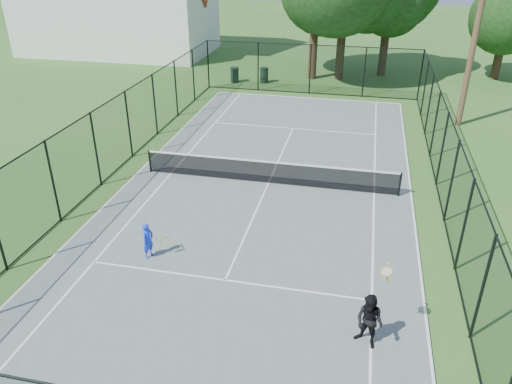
% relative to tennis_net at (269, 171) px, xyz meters
% --- Properties ---
extents(ground, '(120.00, 120.00, 0.00)m').
position_rel_tennis_net_xyz_m(ground, '(0.00, 0.00, -0.58)').
color(ground, '#336522').
extents(tennis_court, '(11.00, 24.00, 0.06)m').
position_rel_tennis_net_xyz_m(tennis_court, '(0.00, 0.00, -0.55)').
color(tennis_court, slate).
rests_on(tennis_court, ground).
extents(tennis_net, '(10.08, 0.08, 0.95)m').
position_rel_tennis_net_xyz_m(tennis_net, '(0.00, 0.00, 0.00)').
color(tennis_net, black).
rests_on(tennis_net, tennis_court).
extents(fence, '(13.10, 26.10, 3.00)m').
position_rel_tennis_net_xyz_m(fence, '(0.00, 0.00, 0.92)').
color(fence, black).
rests_on(fence, ground).
extents(tree_near_right, '(5.45, 5.45, 7.52)m').
position_rel_tennis_net_xyz_m(tree_near_right, '(4.39, 18.71, 4.20)').
color(tree_near_right, '#332114').
rests_on(tree_near_right, ground).
extents(tree_far_right, '(4.84, 4.84, 6.40)m').
position_rel_tennis_net_xyz_m(tree_far_right, '(11.99, 19.36, 3.38)').
color(tree_far_right, '#332114').
rests_on(tree_far_right, ground).
extents(trash_bin_left, '(0.58, 0.58, 0.99)m').
position_rel_tennis_net_xyz_m(trash_bin_left, '(-5.20, 14.60, -0.08)').
color(trash_bin_left, black).
rests_on(trash_bin_left, ground).
extents(trash_bin_right, '(0.58, 0.58, 1.00)m').
position_rel_tennis_net_xyz_m(trash_bin_right, '(-3.25, 14.91, -0.07)').
color(trash_bin_right, black).
rests_on(trash_bin_right, ground).
extents(utility_pole, '(1.40, 0.30, 7.82)m').
position_rel_tennis_net_xyz_m(utility_pole, '(8.31, 9.00, 3.40)').
color(utility_pole, '#4C3823').
rests_on(utility_pole, ground).
extents(player_blue, '(0.77, 0.48, 1.15)m').
position_rel_tennis_net_xyz_m(player_blue, '(-2.58, -5.74, 0.06)').
color(player_blue, '#1D3DF8').
rests_on(player_blue, tennis_court).
extents(player_black, '(0.88, 1.06, 2.02)m').
position_rel_tennis_net_xyz_m(player_black, '(4.00, -8.08, 0.21)').
color(player_black, black).
rests_on(player_black, tennis_court).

